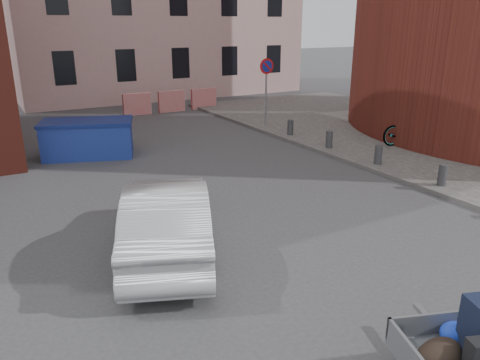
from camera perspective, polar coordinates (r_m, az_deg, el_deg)
ground at (r=8.31m, az=3.64°, el=-10.58°), size 120.00×120.00×0.00m
sidewalk at (r=17.71m, az=24.12°, el=3.94°), size 9.00×24.00×0.12m
no_parking_sign at (r=18.59m, az=3.25°, el=12.28°), size 0.60×0.09×2.65m
bollards at (r=14.25m, az=16.51°, el=2.96°), size 0.22×9.02×0.55m
barriers at (r=22.87m, az=-8.33°, el=9.47°), size 4.70×0.18×1.00m
trailer at (r=6.06m, az=26.86°, el=-18.30°), size 1.88×1.98×1.20m
dumpster at (r=15.59m, az=-18.03°, el=4.85°), size 3.10×2.27×1.16m
silver_car at (r=8.62m, az=-8.84°, el=-4.59°), size 2.91×4.39×1.37m
bicycle at (r=16.92m, az=19.87°, el=5.95°), size 2.15×1.01×1.08m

